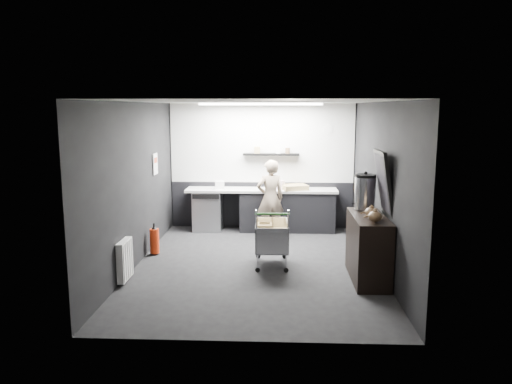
{
  "coord_description": "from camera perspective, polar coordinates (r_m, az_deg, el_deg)",
  "views": [
    {
      "loc": [
        0.36,
        -8.01,
        2.61
      ],
      "look_at": [
        -0.02,
        0.4,
        1.18
      ],
      "focal_mm": 35.0,
      "sensor_mm": 36.0,
      "label": 1
    }
  ],
  "objects": [
    {
      "name": "ceiling_strip",
      "position": [
        9.87,
        0.53,
        10.01
      ],
      "size": [
        2.4,
        0.2,
        0.04
      ],
      "primitive_type": "cube",
      "color": "white",
      "rests_on": "ceiling"
    },
    {
      "name": "wall_right",
      "position": [
        8.27,
        14.02,
        0.6
      ],
      "size": [
        0.0,
        5.5,
        5.5
      ],
      "primitive_type": "plane",
      "rotation": [
        1.57,
        0.0,
        -1.57
      ],
      "color": "black",
      "rests_on": "floor"
    },
    {
      "name": "ceiling",
      "position": [
        8.02,
        0.04,
        10.3
      ],
      "size": [
        5.5,
        5.5,
        0.0
      ],
      "primitive_type": "plane",
      "rotation": [
        3.14,
        0.0,
        0.0
      ],
      "color": "silver",
      "rests_on": "wall_back"
    },
    {
      "name": "wall_clock",
      "position": [
        10.79,
        8.2,
        7.12
      ],
      "size": [
        0.2,
        0.03,
        0.2
      ],
      "primitive_type": "cylinder",
      "rotation": [
        1.57,
        0.0,
        0.0
      ],
      "color": "white",
      "rests_on": "wall_back"
    },
    {
      "name": "wall_front",
      "position": [
        5.42,
        -1.25,
        -3.8
      ],
      "size": [
        5.5,
        0.0,
        5.5
      ],
      "primitive_type": "plane",
      "rotation": [
        -1.57,
        0.0,
        0.0
      ],
      "color": "black",
      "rests_on": "floor"
    },
    {
      "name": "poster_red_band",
      "position": [
        9.65,
        -11.43,
        3.58
      ],
      "size": [
        0.02,
        0.22,
        0.1
      ],
      "primitive_type": "cube",
      "color": "#B63016",
      "rests_on": "poster"
    },
    {
      "name": "wall_left",
      "position": [
        8.44,
        -13.65,
        0.8
      ],
      "size": [
        0.0,
        5.5,
        5.5
      ],
      "primitive_type": "plane",
      "rotation": [
        1.57,
        0.0,
        1.57
      ],
      "color": "black",
      "rests_on": "floor"
    },
    {
      "name": "fire_extinguisher",
      "position": [
        9.14,
        -11.52,
        -5.41
      ],
      "size": [
        0.17,
        0.17,
        0.55
      ],
      "color": "red",
      "rests_on": "floor"
    },
    {
      "name": "dado_panel",
      "position": [
        10.95,
        0.67,
        -1.45
      ],
      "size": [
        3.95,
        0.02,
        1.0
      ],
      "primitive_type": "cube",
      "color": "black",
      "rests_on": "wall_back"
    },
    {
      "name": "shopping_cart",
      "position": [
        8.32,
        1.78,
        -5.24
      ],
      "size": [
        0.56,
        0.91,
        0.99
      ],
      "color": "silver",
      "rests_on": "floor"
    },
    {
      "name": "pink_tub",
      "position": [
        10.55,
        2.83,
        0.83
      ],
      "size": [
        0.18,
        0.18,
        0.18
      ],
      "primitive_type": "cylinder",
      "color": "beige",
      "rests_on": "prep_counter"
    },
    {
      "name": "radiator",
      "position": [
        7.81,
        -14.77,
        -7.51
      ],
      "size": [
        0.1,
        0.5,
        0.6
      ],
      "primitive_type": "cube",
      "color": "white",
      "rests_on": "wall_left"
    },
    {
      "name": "person",
      "position": [
        10.15,
        1.64,
        -0.71
      ],
      "size": [
        0.66,
        0.53,
        1.57
      ],
      "primitive_type": "imported",
      "rotation": [
        0.0,
        0.0,
        3.45
      ],
      "color": "beige",
      "rests_on": "floor"
    },
    {
      "name": "kitchen_wall_panel",
      "position": [
        10.77,
        0.69,
        5.61
      ],
      "size": [
        3.95,
        0.02,
        1.7
      ],
      "primitive_type": "cube",
      "color": "silver",
      "rests_on": "wall_back"
    },
    {
      "name": "sideboard",
      "position": [
        7.83,
        12.76,
        -5.27
      ],
      "size": [
        0.57,
        1.33,
        1.98
      ],
      "color": "black",
      "rests_on": "floor"
    },
    {
      "name": "prep_counter",
      "position": [
        10.65,
        1.35,
        -2.0
      ],
      "size": [
        3.2,
        0.61,
        0.9
      ],
      "color": "black",
      "rests_on": "floor"
    },
    {
      "name": "wall_back",
      "position": [
        10.84,
        0.69,
        2.98
      ],
      "size": [
        5.5,
        0.0,
        5.5
      ],
      "primitive_type": "plane",
      "rotation": [
        1.57,
        0.0,
        0.0
      ],
      "color": "black",
      "rests_on": "floor"
    },
    {
      "name": "white_container",
      "position": [
        10.58,
        -4.17,
        0.79
      ],
      "size": [
        0.21,
        0.17,
        0.17
      ],
      "primitive_type": "cube",
      "rotation": [
        0.0,
        0.0,
        0.14
      ],
      "color": "white",
      "rests_on": "prep_counter"
    },
    {
      "name": "poster",
      "position": [
        9.66,
        -11.45,
        3.16
      ],
      "size": [
        0.02,
        0.3,
        0.4
      ],
      "primitive_type": "cube",
      "color": "silver",
      "rests_on": "wall_left"
    },
    {
      "name": "cardboard_box",
      "position": [
        10.52,
        4.42,
        0.55
      ],
      "size": [
        0.6,
        0.52,
        0.1
      ],
      "primitive_type": "cube",
      "rotation": [
        0.0,
        0.0,
        0.31
      ],
      "color": "#998351",
      "rests_on": "prep_counter"
    },
    {
      "name": "floor",
      "position": [
        8.43,
        0.04,
        -8.38
      ],
      "size": [
        5.5,
        5.5,
        0.0
      ],
      "primitive_type": "plane",
      "color": "black",
      "rests_on": "ground"
    },
    {
      "name": "floating_shelf",
      "position": [
        10.68,
        1.74,
        4.33
      ],
      "size": [
        1.2,
        0.22,
        0.04
      ],
      "primitive_type": "cube",
      "color": "black",
      "rests_on": "wall_back"
    }
  ]
}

